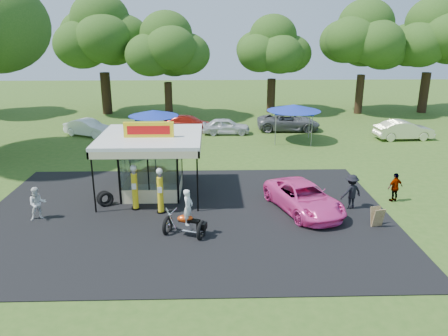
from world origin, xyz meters
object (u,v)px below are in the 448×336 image
Objects in this scene: tent_west at (153,113)px; motorcycle at (187,218)px; bg_car_d at (288,122)px; bg_car_e at (404,130)px; kiosk_car at (158,173)px; spectator_east_a at (351,192)px; bg_car_b at (189,123)px; a_frame_sign at (377,217)px; gas_pump_right at (160,192)px; spectator_east_b at (395,187)px; tent_east at (294,108)px; bg_car_c at (226,126)px; spectator_west at (37,204)px; bg_car_a at (88,128)px; pink_sedan at (304,198)px; gas_pump_left at (135,188)px; gas_station_kiosk at (152,163)px.

motorcycle is at bearing -78.11° from tent_west.
bg_car_e reaches higher than bg_car_d.
kiosk_car is 16.70m from bg_car_d.
spectator_east_a reaches higher than bg_car_b.
a_frame_sign is 19.81m from tent_west.
gas_pump_right reaches higher than spectator_east_b.
tent_east is (8.59, -4.03, 2.05)m from bg_car_b.
bg_car_c is (4.51, 11.99, 0.22)m from kiosk_car.
a_frame_sign is (10.19, -1.86, -0.65)m from gas_pump_right.
bg_car_b reaches higher than kiosk_car.
spectator_west is (-5.80, -0.62, -0.30)m from gas_pump_right.
motorcycle is 0.54× the size of bg_car_a.
tent_west reaches higher than a_frame_sign.
motorcycle is 1.46× the size of spectator_east_b.
tent_west reaches higher than pink_sedan.
bg_car_a is at bearing 135.78° from motorcycle.
gas_pump_right reaches higher than bg_car_d.
spectator_west is 0.40× the size of bg_car_c.
tent_east reaches higher than gas_pump_left.
kiosk_car is 0.51× the size of bg_car_d.
a_frame_sign is 3.73m from spectator_east_b.
tent_west reaches higher than kiosk_car.
bg_car_a is at bearing 115.74° from bg_car_b.
tent_west is (-12.17, 15.50, 1.99)m from a_frame_sign.
gas_pump_right is 0.50× the size of bg_car_e.
gas_station_kiosk reaches higher than tent_west.
a_frame_sign is 16.04m from spectator_west.
spectator_west is at bearing 137.17° from kiosk_car.
spectator_east_b is at bearing 38.89° from motorcycle.
bg_car_e reaches higher than pink_sedan.
tent_east is at bearing 63.38° from pink_sedan.
bg_car_c is at bearing 97.35° from a_frame_sign.
a_frame_sign is 0.52× the size of spectator_east_a.
spectator_west is 19.90m from bg_car_b.
bg_car_e is at bearing 38.39° from gas_pump_right.
tent_west is (-11.59, 13.34, 1.55)m from spectator_east_a.
spectator_west is at bearing -135.17° from tent_east.
spectator_east_b is at bearing 177.18° from spectator_east_a.
bg_car_e is 1.10× the size of tent_east.
pink_sedan is 2.48m from spectator_east_a.
bg_car_c is at bearing 77.10° from bg_car_e.
gas_pump_left is 10.95m from spectator_east_a.
tent_east is (9.12, 14.22, 1.59)m from gas_pump_right.
gas_station_kiosk is at bearing -180.00° from kiosk_car.
bg_car_e is at bearing -87.26° from bg_car_b.
kiosk_car is at bearing -81.83° from tent_west.
bg_car_a is 17.36m from tent_east.
gas_pump_right reaches higher than kiosk_car.
spectator_east_b is at bearing -76.45° from tent_east.
gas_pump_right is (0.72, -2.66, -0.65)m from gas_station_kiosk.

